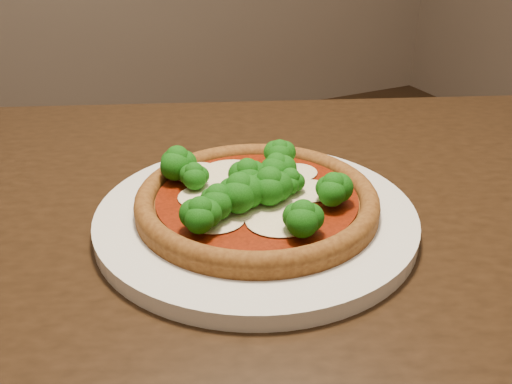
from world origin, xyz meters
name	(u,v)px	position (x,y,z in m)	size (l,w,h in m)	color
dining_table	(254,272)	(-0.08, -0.15, 0.65)	(1.45, 1.13, 0.75)	black
plate	(256,217)	(-0.10, -0.20, 0.76)	(0.34, 0.34, 0.02)	white
pizza	(255,195)	(-0.10, -0.20, 0.79)	(0.26, 0.26, 0.06)	brown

